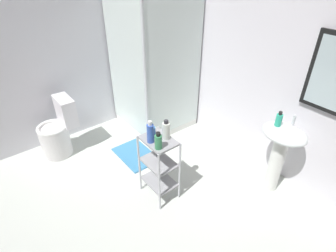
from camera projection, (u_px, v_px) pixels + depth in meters
ground_plane at (127, 220)px, 2.75m from camera, size 4.20×4.20×0.02m
wall_back at (262, 61)px, 3.00m from camera, size 4.20×0.14×2.50m
wall_left at (40, 52)px, 3.27m from camera, size 0.10×4.20×2.50m
shower_stall at (154, 99)px, 3.93m from camera, size 0.92×0.92×2.00m
pedestal_sink at (281, 147)px, 2.80m from camera, size 0.46×0.37×0.81m
sink_faucet at (294, 120)px, 2.71m from camera, size 0.03×0.03×0.10m
toilet at (58, 132)px, 3.48m from camera, size 0.37×0.49×0.76m
storage_cart at (159, 163)px, 2.80m from camera, size 0.38×0.28×0.74m
hand_soap_bottle at (279, 120)px, 2.68m from camera, size 0.06×0.06×0.16m
shampoo_bottle_blue at (150, 133)px, 2.55m from camera, size 0.07×0.07×0.24m
lotion_bottle_white at (166, 130)px, 2.60m from camera, size 0.08×0.08×0.21m
body_wash_bottle_green at (158, 141)px, 2.48m from camera, size 0.07×0.07×0.18m
rinse_cup at (152, 132)px, 2.65m from camera, size 0.08×0.08×0.10m
bath_mat at (136, 155)px, 3.59m from camera, size 0.60×0.40×0.02m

